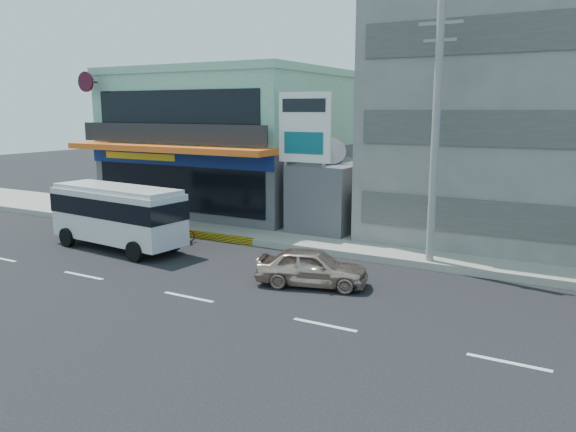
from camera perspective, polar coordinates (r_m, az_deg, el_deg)
The scene contains 11 objects.
ground at distance 19.07m, azimuth -10.07°, elevation -8.12°, with size 120.00×120.00×0.00m, color black.
sidewalk at distance 25.00m, azimuth 13.21°, elevation -3.32°, with size 70.00×5.00×0.30m, color gray.
shop_building at distance 34.07m, azimuth -5.89°, elevation 7.17°, with size 12.40×11.70×8.00m.
concrete_building at distance 28.93m, azimuth 26.72°, elevation 11.41°, with size 16.00×12.00×14.00m, color gray.
gap_structure at distance 28.67m, azimuth 5.13°, elevation 1.98°, with size 3.00×6.00×3.50m, color #46464B.
satellite_dish at distance 27.55m, azimuth 4.33°, elevation 5.46°, with size 1.50×1.50×0.15m, color slate.
billboard at distance 26.06m, azimuth 1.68°, elevation 8.16°, with size 2.60×0.18×6.90m.
utility_pole_near at distance 22.01m, azimuth 14.75°, elevation 7.90°, with size 1.60×0.30×10.00m.
minibus at distance 25.84m, azimuth -16.94°, elevation 0.41°, with size 6.88×2.86×2.81m.
sedan at distance 19.80m, azimuth 2.45°, elevation -5.22°, with size 1.58×3.93×1.34m, color #C1A694.
motorcycle_rider at distance 26.80m, azimuth -11.20°, elevation -1.02°, with size 1.83×1.12×2.22m.
Camera 1 is at (11.55, -13.88, 6.13)m, focal length 35.00 mm.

